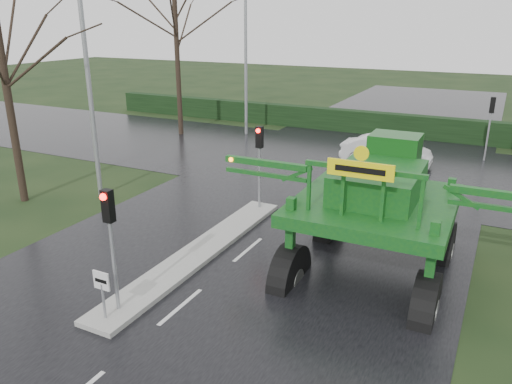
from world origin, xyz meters
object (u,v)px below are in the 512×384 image
at_px(traffic_signal_mid, 259,150).
at_px(white_sedan, 385,165).
at_px(crop_sprayer, 295,196).
at_px(traffic_signal_far, 491,114).
at_px(keep_left_sign, 102,287).
at_px(street_light_left_far, 250,43).
at_px(traffic_signal_near, 110,225).
at_px(street_light_left_near, 92,58).

height_order(traffic_signal_mid, white_sedan, traffic_signal_mid).
distance_m(crop_sprayer, white_sedan, 13.82).
relative_size(traffic_signal_far, crop_sprayer, 0.36).
distance_m(keep_left_sign, traffic_signal_mid, 9.12).
bearing_deg(traffic_signal_far, street_light_left_far, 0.03).
bearing_deg(traffic_signal_far, traffic_signal_near, 69.64).
xyz_separation_m(keep_left_sign, crop_sprayer, (3.36, 4.53, 1.57)).
height_order(traffic_signal_near, traffic_signal_far, same).
relative_size(keep_left_sign, white_sedan, 0.29).
bearing_deg(street_light_left_near, traffic_signal_far, 43.63).
bearing_deg(keep_left_sign, street_light_left_far, 107.78).
bearing_deg(keep_left_sign, traffic_signal_far, 70.07).
xyz_separation_m(keep_left_sign, white_sedan, (3.06, 18.10, -1.06)).
bearing_deg(street_light_left_far, crop_sprayer, -58.85).
bearing_deg(street_light_left_near, traffic_signal_near, -45.47).
distance_m(keep_left_sign, traffic_signal_far, 22.93).
xyz_separation_m(street_light_left_far, crop_sprayer, (10.25, -16.97, -3.37)).
height_order(traffic_signal_near, white_sedan, traffic_signal_near).
distance_m(traffic_signal_far, street_light_left_near, 20.58).
xyz_separation_m(traffic_signal_far, street_light_left_near, (-14.69, -14.01, 3.40)).
bearing_deg(street_light_left_far, keep_left_sign, -72.22).
bearing_deg(traffic_signal_mid, white_sedan, 71.42).
height_order(traffic_signal_near, traffic_signal_mid, same).
bearing_deg(traffic_signal_near, traffic_signal_mid, 90.00).
xyz_separation_m(keep_left_sign, traffic_signal_near, (0.00, 0.49, 1.53)).
relative_size(traffic_signal_near, street_light_left_far, 0.35).
xyz_separation_m(keep_left_sign, street_light_left_far, (-6.89, 21.50, 4.93)).
distance_m(keep_left_sign, street_light_left_far, 23.11).
distance_m(traffic_signal_mid, street_light_left_far, 14.68).
xyz_separation_m(traffic_signal_near, street_light_left_near, (-6.89, 7.01, 3.40)).
relative_size(traffic_signal_far, street_light_left_far, 0.35).
height_order(street_light_left_near, crop_sprayer, street_light_left_near).
bearing_deg(keep_left_sign, crop_sprayer, 53.47).
bearing_deg(traffic_signal_near, street_light_left_near, 134.53).
height_order(keep_left_sign, traffic_signal_far, traffic_signal_far).
bearing_deg(keep_left_sign, traffic_signal_near, 90.00).
relative_size(street_light_left_near, crop_sprayer, 1.01).
distance_m(street_light_left_far, white_sedan, 12.11).
relative_size(traffic_signal_near, crop_sprayer, 0.36).
height_order(keep_left_sign, street_light_left_near, street_light_left_near).
bearing_deg(traffic_signal_near, street_light_left_far, 108.17).
bearing_deg(white_sedan, street_light_left_near, 136.28).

